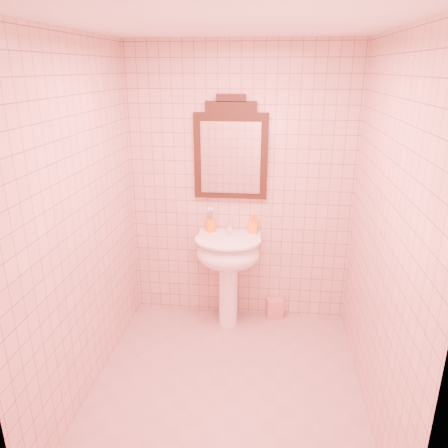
# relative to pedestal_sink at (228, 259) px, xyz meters

# --- Properties ---
(floor) EXTENTS (2.20, 2.20, 0.00)m
(floor) POSITION_rel_pedestal_sink_xyz_m (0.08, -0.87, -0.66)
(floor) COLOR tan
(floor) RESTS_ON ground
(back_wall) EXTENTS (2.00, 0.02, 2.50)m
(back_wall) POSITION_rel_pedestal_sink_xyz_m (0.08, 0.23, 0.59)
(back_wall) COLOR #DCA599
(back_wall) RESTS_ON floor
(pedestal_sink) EXTENTS (0.58, 0.58, 0.86)m
(pedestal_sink) POSITION_rel_pedestal_sink_xyz_m (0.00, 0.00, 0.00)
(pedestal_sink) COLOR white
(pedestal_sink) RESTS_ON floor
(faucet) EXTENTS (0.04, 0.16, 0.11)m
(faucet) POSITION_rel_pedestal_sink_xyz_m (0.00, 0.14, 0.26)
(faucet) COLOR white
(faucet) RESTS_ON pedestal_sink
(mirror) EXTENTS (0.64, 0.06, 0.89)m
(mirror) POSITION_rel_pedestal_sink_xyz_m (0.00, 0.20, 0.93)
(mirror) COLOR black
(mirror) RESTS_ON back_wall
(toothbrush_cup) EXTENTS (0.09, 0.09, 0.21)m
(toothbrush_cup) POSITION_rel_pedestal_sink_xyz_m (-0.18, 0.15, 0.26)
(toothbrush_cup) COLOR orange
(toothbrush_cup) RESTS_ON pedestal_sink
(soap_dispenser) EXTENTS (0.09, 0.09, 0.18)m
(soap_dispenser) POSITION_rel_pedestal_sink_xyz_m (0.21, 0.16, 0.29)
(soap_dispenser) COLOR orange
(soap_dispenser) RESTS_ON pedestal_sink
(towel) EXTENTS (0.17, 0.13, 0.19)m
(towel) POSITION_rel_pedestal_sink_xyz_m (0.43, 0.17, -0.57)
(towel) COLOR tan
(towel) RESTS_ON floor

